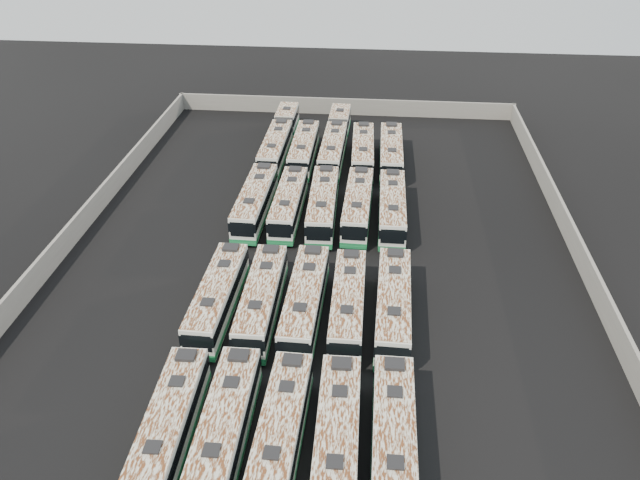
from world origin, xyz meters
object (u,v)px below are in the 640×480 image
(bus_midback_far_right, at_px, (392,208))
(bus_back_left, at_px, (304,150))
(bus_midfront_center, at_px, (305,301))
(bus_front_far_left, at_px, (168,429))
(bus_midfront_far_left, at_px, (218,297))
(bus_front_far_right, at_px, (393,442))
(bus_midfront_right, at_px, (348,304))
(bus_back_far_right, at_px, (391,153))
(bus_back_center, at_px, (335,140))
(bus_midfront_left, at_px, (262,299))
(bus_back_right, at_px, (363,152))
(bus_front_center, at_px, (280,434))
(bus_midback_far_left, at_px, (255,201))
(bus_midback_center, at_px, (323,205))
(bus_midfront_far_right, at_px, (393,305))
(bus_front_left, at_px, (224,431))
(bus_back_far_left, at_px, (279,138))
(bus_midback_right, at_px, (358,205))
(bus_front_right, at_px, (337,442))
(bus_midback_left, at_px, (289,203))

(bus_midback_far_right, xyz_separation_m, bus_back_left, (-9.90, 12.80, 0.01))
(bus_midfront_center, distance_m, bus_back_left, 28.18)
(bus_front_far_left, distance_m, bus_midfront_far_left, 12.76)
(bus_front_far_right, distance_m, bus_midfront_far_left, 18.16)
(bus_midfront_right, xyz_separation_m, bus_back_far_right, (3.25, 27.95, 0.06))
(bus_midfront_center, height_order, bus_back_left, bus_midfront_center)
(bus_midfront_right, xyz_separation_m, bus_back_center, (-3.23, 30.99, 0.03))
(bus_front_far_right, height_order, bus_midfront_left, bus_front_far_right)
(bus_front_far_left, bearing_deg, bus_midfront_right, 51.44)
(bus_back_left, height_order, bus_back_right, bus_back_left)
(bus_back_left, bearing_deg, bus_midfront_far_left, -96.72)
(bus_midfront_left, relative_size, bus_midfront_right, 1.02)
(bus_front_center, distance_m, bus_midback_far_left, 28.49)
(bus_midfront_far_left, bearing_deg, bus_midback_center, 67.39)
(bus_front_center, distance_m, bus_midfront_far_right, 14.30)
(bus_midfront_far_left, relative_size, bus_back_center, 0.64)
(bus_front_far_left, relative_size, bus_front_left, 0.98)
(bus_midfront_far_left, height_order, bus_back_far_left, bus_back_far_left)
(bus_front_left, xyz_separation_m, bus_midfront_center, (3.26, 12.67, 0.00))
(bus_front_far_right, relative_size, bus_midback_center, 0.99)
(bus_midback_far_left, bearing_deg, bus_front_far_left, -89.02)
(bus_front_far_right, relative_size, bus_back_left, 1.01)
(bus_front_left, relative_size, bus_midback_right, 1.01)
(bus_front_center, bearing_deg, bus_front_right, -2.83)
(bus_back_far_right, bearing_deg, bus_midfront_far_left, -115.35)
(bus_front_center, bearing_deg, bus_midfront_center, 91.47)
(bus_front_center, height_order, bus_midfront_right, bus_front_center)
(bus_midfront_far_right, height_order, bus_midback_far_right, bus_midfront_far_right)
(bus_back_far_left, bearing_deg, bus_midfront_far_left, -89.82)
(bus_midfront_far_left, bearing_deg, bus_midback_far_right, 50.01)
(bus_midfront_right, relative_size, bus_back_right, 0.98)
(bus_front_right, height_order, bus_midback_left, bus_front_right)
(bus_back_far_left, xyz_separation_m, bus_back_center, (6.60, -0.03, 0.00))
(bus_back_far_right, bearing_deg, bus_front_center, -99.34)
(bus_front_center, relative_size, bus_midback_left, 1.00)
(bus_front_left, distance_m, bus_midfront_far_right, 16.17)
(bus_front_far_left, bearing_deg, bus_back_right, 75.03)
(bus_midfront_center, relative_size, bus_midfront_far_right, 1.00)
(bus_front_left, bearing_deg, bus_midback_left, 89.80)
(bus_midback_far_left, bearing_deg, bus_midfront_right, -56.12)
(bus_midfront_center, distance_m, bus_midback_center, 15.15)
(bus_midfront_center, distance_m, bus_midback_far_right, 16.53)
(bus_midback_right, bearing_deg, bus_back_far_right, 77.12)
(bus_back_right, bearing_deg, bus_back_left, 179.55)
(bus_midfront_left, xyz_separation_m, bus_midfront_center, (3.27, 0.01, 0.03))
(bus_midback_center, relative_size, bus_midback_right, 1.02)
(bus_midfront_center, relative_size, bus_midback_right, 1.01)
(bus_front_center, xyz_separation_m, bus_back_far_right, (6.45, 40.59, 0.04))
(bus_midback_right, bearing_deg, bus_midfront_far_left, -121.49)
(bus_midfront_center, relative_size, bus_midback_far_left, 0.99)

